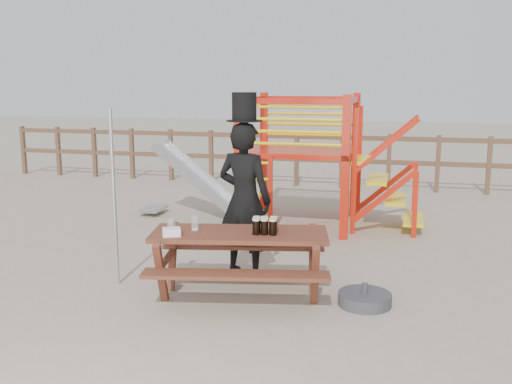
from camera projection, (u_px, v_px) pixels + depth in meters
ground at (219, 302)px, 5.97m from camera, size 60.00×60.00×0.00m
back_fence at (319, 154)px, 12.49m from camera, size 15.09×0.09×1.20m
playground_fort at (296, 158)px, 9.14m from camera, size 4.71×1.84×2.10m
picnic_table at (240, 256)px, 6.05m from camera, size 2.06×1.62×0.71m
man_with_hat at (245, 195)px, 6.66m from camera, size 0.75×0.57×2.16m
metal_pole at (114, 198)px, 6.32m from camera, size 0.04×0.04×2.00m
parasol_base at (365, 299)px, 5.88m from camera, size 0.55×0.55×0.23m
paper_bag at (172, 232)px, 5.84m from camera, size 0.22×0.20×0.08m
stout_pints at (265, 226)px, 5.91m from camera, size 0.27×0.20×0.17m
empty_glasses at (183, 225)px, 5.99m from camera, size 0.27×0.25×0.15m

